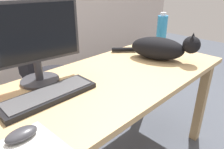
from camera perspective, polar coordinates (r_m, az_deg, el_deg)
The scene contains 7 objects.
desk at distance 1.16m, azimuth -2.40°, elevation -5.80°, with size 1.65×0.67×0.71m.
office_chair at distance 1.82m, azimuth -17.41°, elevation -3.58°, with size 0.48×0.48×0.88m.
monitor at distance 1.09m, azimuth -20.90°, elevation 8.84°, with size 0.48×0.20×0.41m.
keyboard at distance 0.99m, azimuth -17.06°, elevation -5.50°, with size 0.44×0.15×0.03m.
cat at distance 1.43m, azimuth 13.38°, elevation 7.22°, with size 0.29×0.58×0.20m.
computer_mouse at distance 0.79m, azimuth -23.86°, elevation -14.93°, with size 0.11×0.06×0.04m, color #333338.
water_bottle at distance 1.70m, azimuth 13.60°, elevation 11.56°, with size 0.08×0.08×0.27m.
Camera 1 is at (-0.67, -0.74, 1.20)m, focal length 32.92 mm.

